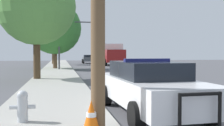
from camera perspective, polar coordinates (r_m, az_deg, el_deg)
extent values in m
plane|color=#4F4F54|center=(9.31, 21.47, -8.60)|extent=(110.00, 110.00, 0.00)
cube|color=#A3A099|center=(7.93, -12.15, -9.89)|extent=(3.00, 110.00, 0.13)
cube|color=white|center=(7.94, 7.73, -5.50)|extent=(2.12, 5.06, 0.67)
cube|color=black|center=(8.12, 7.12, -1.35)|extent=(1.74, 2.66, 0.46)
cylinder|color=black|center=(7.05, 19.42, -9.32)|extent=(0.27, 0.66, 0.65)
cylinder|color=black|center=(6.26, 4.93, -10.64)|extent=(0.27, 0.66, 0.65)
cylinder|color=black|center=(9.74, 9.50, -6.09)|extent=(0.27, 0.66, 0.65)
cylinder|color=black|center=(9.19, -1.16, -6.55)|extent=(0.27, 0.66, 0.65)
cylinder|color=black|center=(5.86, 21.04, -9.22)|extent=(0.07, 0.07, 0.78)
cylinder|color=black|center=(5.44, 13.59, -10.02)|extent=(0.07, 0.07, 0.78)
cylinder|color=black|center=(5.58, 17.50, -6.05)|extent=(0.89, 0.11, 0.07)
cube|color=navy|center=(8.11, 7.13, 0.59)|extent=(1.36, 0.27, 0.09)
cube|color=navy|center=(8.32, 13.82, -4.97)|extent=(0.19, 3.58, 0.19)
cylinder|color=#B7BCC1|center=(6.78, -17.70, -8.99)|extent=(0.24, 0.24, 0.57)
sphere|color=#B7BCC1|center=(6.72, -17.73, -6.37)|extent=(0.25, 0.25, 0.25)
cylinder|color=#B7BCC1|center=(6.79, -19.41, -8.50)|extent=(0.17, 0.09, 0.09)
cylinder|color=#B7BCC1|center=(6.74, -15.99, -8.54)|extent=(0.17, 0.09, 0.09)
cylinder|color=#424247|center=(27.55, -10.71, 3.68)|extent=(0.16, 0.16, 4.73)
cylinder|color=#424247|center=(27.75, -7.08, 8.27)|extent=(3.51, 0.11, 0.11)
cube|color=black|center=(27.87, -3.44, 7.33)|extent=(0.30, 0.24, 0.90)
sphere|color=red|center=(27.77, -3.41, 7.97)|extent=(0.20, 0.20, 0.20)
sphere|color=orange|center=(27.74, -3.41, 7.35)|extent=(0.20, 0.20, 0.20)
sphere|color=green|center=(27.71, -3.41, 6.74)|extent=(0.20, 0.20, 0.20)
cube|color=#474C51|center=(46.01, -4.84, 0.79)|extent=(1.85, 4.21, 0.66)
cube|color=black|center=(45.79, -4.83, 1.43)|extent=(1.56, 2.20, 0.37)
cylinder|color=black|center=(47.25, -6.00, 0.42)|extent=(0.26, 0.70, 0.70)
cylinder|color=black|center=(47.37, -3.93, 0.43)|extent=(0.26, 0.70, 0.70)
cylinder|color=black|center=(44.67, -5.81, 0.32)|extent=(0.26, 0.70, 0.70)
cylinder|color=black|center=(44.80, -3.62, 0.34)|extent=(0.26, 0.70, 0.70)
cube|color=maroon|center=(36.39, 0.67, 1.43)|extent=(2.52, 1.91, 1.66)
cube|color=white|center=(39.68, -0.20, 2.07)|extent=(2.56, 4.85, 2.46)
cylinder|color=black|center=(36.83, 2.49, 0.15)|extent=(0.29, 0.94, 0.94)
cylinder|color=black|center=(36.39, -1.28, 0.13)|extent=(0.29, 0.94, 0.94)
cylinder|color=black|center=(40.81, 1.28, 0.34)|extent=(0.29, 0.94, 0.94)
cylinder|color=black|center=(40.41, -2.13, 0.32)|extent=(0.29, 0.94, 0.94)
cylinder|color=#4C3823|center=(17.69, -15.03, 1.96)|extent=(0.42, 0.42, 3.12)
sphere|color=#5B9947|center=(17.91, -15.11, 11.18)|extent=(4.78, 4.78, 4.78)
cylinder|color=#4C3823|center=(41.24, -11.89, 2.64)|extent=(0.33, 0.33, 4.02)
sphere|color=#387A33|center=(41.40, -11.93, 7.00)|extent=(4.12, 4.12, 4.12)
cylinder|color=brown|center=(29.30, -11.50, 1.53)|extent=(0.43, 0.43, 2.64)
sphere|color=#387A33|center=(29.41, -11.54, 7.00)|extent=(5.39, 5.39, 5.39)
cone|color=orange|center=(5.66, -4.24, -10.71)|extent=(0.37, 0.37, 0.64)
cylinder|color=white|center=(5.66, -4.24, -10.39)|extent=(0.20, 0.20, 0.09)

